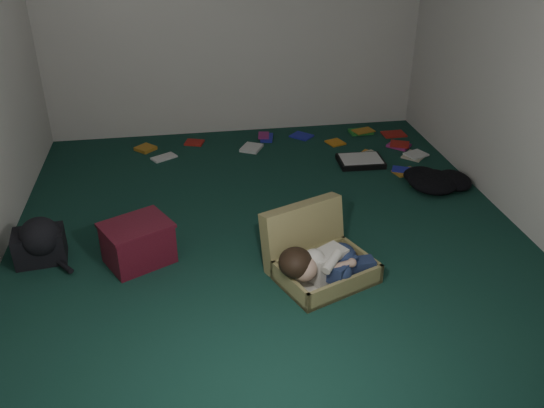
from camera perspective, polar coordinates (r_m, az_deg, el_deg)
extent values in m
plane|color=#153C31|center=(4.56, -0.31, -2.96)|extent=(4.50, 4.50, 0.00)
plane|color=white|center=(6.21, -3.83, 18.52)|extent=(4.50, 0.00, 4.50)
plane|color=white|center=(2.02, 9.85, -4.64)|extent=(4.50, 0.00, 4.50)
plane|color=white|center=(4.76, 24.82, 12.88)|extent=(0.00, 4.50, 4.50)
cube|color=#9B8F55|center=(4.02, 5.43, -6.72)|extent=(0.76, 0.66, 0.14)
cube|color=silver|center=(4.04, 5.41, -7.13)|extent=(0.69, 0.59, 0.02)
cube|color=#9B8F55|center=(4.13, 3.10, -2.98)|extent=(0.66, 0.42, 0.47)
cube|color=silver|center=(3.95, 5.43, -5.95)|extent=(0.31, 0.27, 0.20)
sphere|color=tan|center=(3.80, 3.23, -6.41)|extent=(0.17, 0.17, 0.17)
ellipsoid|color=black|center=(3.80, 2.36, -5.82)|extent=(0.23, 0.24, 0.20)
ellipsoid|color=navy|center=(4.03, 6.92, -5.29)|extent=(0.21, 0.24, 0.20)
cube|color=navy|center=(3.93, 6.96, -6.40)|extent=(0.25, 0.25, 0.13)
cube|color=navy|center=(4.01, 8.56, -6.12)|extent=(0.22, 0.12, 0.10)
sphere|color=white|center=(4.09, 9.24, -5.77)|extent=(0.10, 0.10, 0.10)
sphere|color=white|center=(4.05, 9.81, -6.30)|extent=(0.09, 0.09, 0.09)
cylinder|color=tan|center=(3.88, 7.04, -6.08)|extent=(0.17, 0.11, 0.06)
cube|color=#5C1221|center=(4.27, -13.12, -3.91)|extent=(0.55, 0.51, 0.29)
cube|color=#5C1221|center=(4.18, -13.36, -2.08)|extent=(0.58, 0.53, 0.02)
cube|color=black|center=(5.78, 8.77, 4.22)|extent=(0.45, 0.34, 0.05)
cube|color=white|center=(5.77, 8.79, 4.49)|extent=(0.40, 0.30, 0.01)
cube|color=#C48222|center=(6.18, -12.40, 5.34)|extent=(0.20, 0.15, 0.02)
cube|color=red|center=(6.25, -7.70, 6.05)|extent=(0.25, 0.24, 0.02)
cube|color=white|center=(6.06, -2.04, 5.53)|extent=(0.20, 0.24, 0.02)
cube|color=#2027B1|center=(6.38, 2.95, 6.76)|extent=(0.21, 0.24, 0.02)
cube|color=orange|center=(6.24, 6.30, 6.08)|extent=(0.25, 0.24, 0.02)
cube|color=#227E2B|center=(6.55, 8.79, 7.05)|extent=(0.21, 0.17, 0.02)
cube|color=#A5297A|center=(6.26, 12.45, 5.65)|extent=(0.25, 0.25, 0.02)
cube|color=beige|center=(6.06, 13.90, 4.67)|extent=(0.19, 0.23, 0.02)
cube|color=#C48222|center=(5.68, 13.06, 3.12)|extent=(0.22, 0.25, 0.02)
cube|color=red|center=(6.56, 11.97, 6.80)|extent=(0.25, 0.23, 0.02)
cube|color=white|center=(5.94, -10.66, 4.56)|extent=(0.23, 0.18, 0.02)
cube|color=#2027B1|center=(6.32, -0.53, 6.55)|extent=(0.25, 0.25, 0.02)
cube|color=orange|center=(5.99, 9.44, 4.89)|extent=(0.17, 0.22, 0.02)
cube|color=#227E2B|center=(5.50, 14.71, 2.05)|extent=(0.23, 0.25, 0.02)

